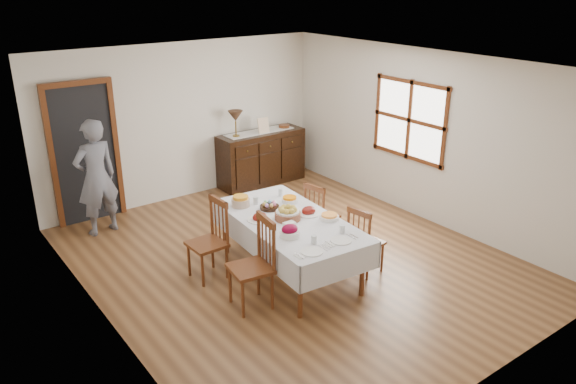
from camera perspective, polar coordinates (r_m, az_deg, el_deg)
ground at (r=7.63m, az=0.45°, el=-6.88°), size 6.00×6.00×0.00m
room_shell at (r=7.25m, az=-2.45°, el=5.59°), size 5.02×6.02×2.65m
dining_table at (r=7.03m, az=0.14°, el=-3.44°), size 1.29×2.27×0.75m
chair_left_near at (r=6.42m, az=-3.38°, el=-7.16°), size 0.51×0.51×1.08m
chair_left_far at (r=7.09m, az=-7.89°, el=-4.71°), size 0.44×0.44×1.03m
chair_right_near at (r=7.17m, az=7.71°, el=-4.87°), size 0.44×0.44×0.92m
chair_right_far at (r=7.85m, az=3.25°, el=-2.24°), size 0.45×0.45×0.93m
sideboard at (r=10.20m, az=-2.73°, el=3.49°), size 1.60×0.58×0.96m
person at (r=8.52m, az=-18.96°, el=1.77°), size 0.62×0.45×1.84m
bread_basket at (r=6.96m, az=-0.03°, el=-2.24°), size 0.33×0.33×0.17m
egg_basket at (r=7.28m, az=-1.90°, el=-1.47°), size 0.25×0.25×0.10m
ham_platter_a at (r=6.97m, az=-2.88°, el=-2.62°), size 0.32×0.32×0.11m
ham_platter_b at (r=7.14m, az=2.11°, el=-1.99°), size 0.32×0.32×0.11m
beet_bowl at (r=6.51m, az=0.17°, el=-4.03°), size 0.24×0.24×0.15m
carrot_bowl at (r=7.48m, az=0.16°, el=-0.78°), size 0.21×0.21×0.08m
pineapple_bowl at (r=7.38m, az=-4.84°, el=-0.95°), size 0.24×0.24×0.14m
casserole_dish at (r=6.99m, az=4.21°, el=-2.54°), size 0.24×0.24×0.07m
butter_dish at (r=6.75m, az=0.13°, el=-3.37°), size 0.15×0.10×0.07m
setting_left at (r=6.25m, az=2.47°, el=-5.66°), size 0.43×0.31×0.10m
setting_right at (r=6.52m, az=5.41°, el=-4.53°), size 0.43×0.31×0.10m
glass_far_a at (r=7.43m, az=-3.29°, el=-0.86°), size 0.07×0.07×0.10m
glass_far_b at (r=7.69m, az=-0.75°, el=-0.01°), size 0.06×0.06×0.11m
runner at (r=10.09m, az=-2.93°, el=6.14°), size 1.30×0.35×0.01m
table_lamp at (r=9.72m, az=-5.36°, el=7.62°), size 0.26×0.26×0.46m
picture_frame at (r=9.97m, az=-2.51°, el=6.76°), size 0.22×0.08×0.28m
deco_bowl at (r=10.34m, az=-0.40°, el=6.70°), size 0.20×0.20×0.06m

